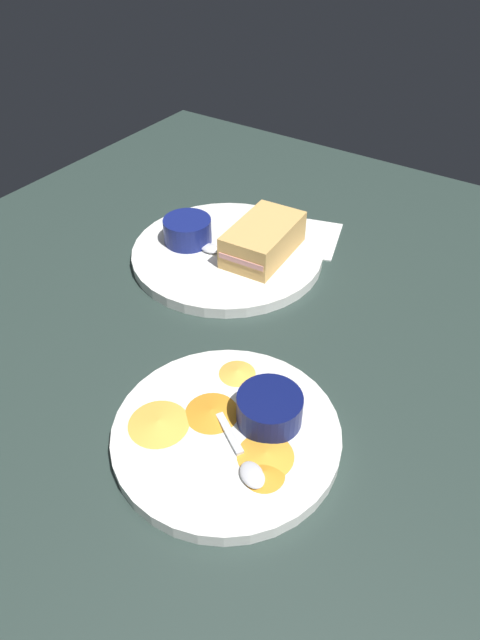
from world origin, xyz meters
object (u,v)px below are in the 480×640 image
(spoon_by_dark_ramekin, at_px, (217,252))
(ramekin_light_gravy, at_px, (270,408))
(plate_chips_companion, at_px, (226,434))
(spoon_by_gravy_ramekin, at_px, (247,464))
(sandwich_half_near, at_px, (263,239))
(plate_sandwich_main, at_px, (227,254))
(ramekin_dark_sauce, at_px, (187,230))

(spoon_by_dark_ramekin, height_order, ramekin_light_gravy, ramekin_light_gravy)
(plate_chips_companion, xyz_separation_m, spoon_by_gravy_ramekin, (0.03, 0.04, 0.01))
(sandwich_half_near, xyz_separation_m, plate_chips_companion, (0.30, 0.14, -0.03))
(sandwich_half_near, bearing_deg, ramekin_light_gravy, 33.23)
(sandwich_half_near, distance_m, spoon_by_dark_ramekin, 0.07)
(plate_sandwich_main, relative_size, ramekin_dark_sauce, 3.94)
(plate_sandwich_main, distance_m, spoon_by_dark_ramekin, 0.02)
(sandwich_half_near, bearing_deg, plate_sandwich_main, -68.07)
(sandwich_half_near, xyz_separation_m, spoon_by_dark_ramekin, (0.04, -0.06, -0.02))
(plate_sandwich_main, relative_size, sandwich_half_near, 2.07)
(ramekin_dark_sauce, height_order, spoon_by_dark_ramekin, ramekin_dark_sauce)
(plate_chips_companion, bearing_deg, spoon_by_dark_ramekin, -142.70)
(sandwich_half_near, xyz_separation_m, ramekin_light_gravy, (0.26, 0.17, -0.01))
(ramekin_light_gravy, bearing_deg, sandwich_half_near, -146.77)
(plate_sandwich_main, xyz_separation_m, spoon_by_dark_ramekin, (0.02, -0.01, 0.01))
(sandwich_half_near, xyz_separation_m, spoon_by_gravy_ramekin, (0.32, 0.18, -0.02))
(plate_chips_companion, height_order, spoon_by_gravy_ramekin, spoon_by_gravy_ramekin)
(ramekin_light_gravy, bearing_deg, plate_chips_companion, -39.81)
(sandwich_half_near, height_order, plate_chips_companion, sandwich_half_near)
(ramekin_dark_sauce, distance_m, plate_chips_companion, 0.37)
(sandwich_half_near, bearing_deg, spoon_by_dark_ramekin, -55.67)
(plate_sandwich_main, bearing_deg, plate_chips_companion, 34.67)
(ramekin_dark_sauce, bearing_deg, spoon_by_dark_ramekin, 86.27)
(plate_chips_companion, bearing_deg, plate_sandwich_main, -145.33)
(plate_sandwich_main, height_order, ramekin_dark_sauce, ramekin_dark_sauce)
(plate_chips_companion, bearing_deg, sandwich_half_near, -154.53)
(ramekin_light_gravy, bearing_deg, spoon_by_dark_ramekin, -134.53)
(sandwich_half_near, distance_m, ramekin_light_gravy, 0.31)
(spoon_by_dark_ramekin, bearing_deg, spoon_by_gravy_ramekin, 40.01)
(plate_chips_companion, relative_size, ramekin_light_gravy, 3.46)
(ramekin_dark_sauce, height_order, plate_chips_companion, ramekin_dark_sauce)
(spoon_by_dark_ramekin, bearing_deg, sandwich_half_near, 124.33)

